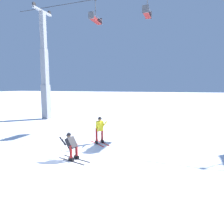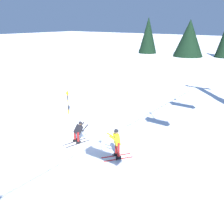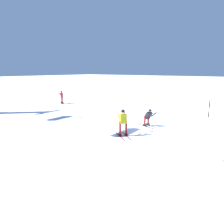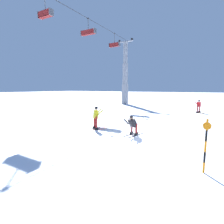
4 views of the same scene
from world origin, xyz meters
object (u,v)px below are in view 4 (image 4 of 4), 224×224
object	(u,v)px
skier_distant_downhill	(96,116)
chairlift_seat_second	(45,13)
chairlift_seat_middle	(88,32)
skier_carving_main	(132,124)
chairlift_seat_fourth	(114,45)
lift_tower_far	(125,78)
skier_distant_uphill	(199,105)
trail_marker_pole	(206,144)

from	to	relation	value
skier_distant_downhill	chairlift_seat_second	bearing A→B (deg)	77.35
chairlift_seat_second	chairlift_seat_middle	bearing A→B (deg)	0.00
skier_carving_main	chairlift_seat_fourth	xyz separation A→B (m)	(15.44, 10.03, 9.45)
lift_tower_far	chairlift_seat_second	bearing A→B (deg)	-180.00
lift_tower_far	chairlift_seat_middle	size ratio (longest dim) A/B	5.58
lift_tower_far	chairlift_seat_fourth	bearing A→B (deg)	-180.00
chairlift_seat_fourth	skier_distant_downhill	distance (m)	19.10
skier_carving_main	skier_distant_uphill	size ratio (longest dim) A/B	1.00
skier_carving_main	trail_marker_pole	size ratio (longest dim) A/B	0.91
skier_carving_main	skier_distant_uphill	world-z (taller)	skier_distant_uphill
chairlift_seat_second	chairlift_seat_fourth	xyz separation A→B (m)	(13.66, 0.00, 0.01)
skier_distant_uphill	lift_tower_far	bearing A→B (deg)	65.80
trail_marker_pole	skier_distant_downhill	bearing A→B (deg)	64.41
chairlift_seat_second	skier_distant_downhill	xyz separation A→B (m)	(-1.56, -6.95, -9.19)
skier_distant_uphill	trail_marker_pole	bearing A→B (deg)	-176.18
chairlift_seat_second	chairlift_seat_fourth	world-z (taller)	same
chairlift_seat_second	chairlift_seat_middle	xyz separation A→B (m)	(6.67, 0.00, 0.08)
trail_marker_pole	skier_distant_uphill	world-z (taller)	trail_marker_pole
skier_carving_main	chairlift_seat_middle	world-z (taller)	chairlift_seat_middle
skier_distant_downhill	skier_carving_main	bearing A→B (deg)	-94.05
lift_tower_far	skier_carving_main	bearing A→B (deg)	-153.04
skier_carving_main	chairlift_seat_middle	size ratio (longest dim) A/B	0.84
trail_marker_pole	skier_distant_downhill	world-z (taller)	trail_marker_pole
chairlift_seat_fourth	trail_marker_pole	xyz separation A→B (m)	(-18.73, -14.29, -9.14)
chairlift_seat_second	trail_marker_pole	size ratio (longest dim) A/B	1.08
lift_tower_far	skier_distant_uphill	size ratio (longest dim) A/B	6.67
chairlift_seat_middle	skier_carving_main	bearing A→B (deg)	-130.12
chairlift_seat_middle	skier_distant_downhill	size ratio (longest dim) A/B	1.23
trail_marker_pole	lift_tower_far	bearing A→B (deg)	31.84
chairlift_seat_second	trail_marker_pole	xyz separation A→B (m)	(-5.07, -14.29, -9.12)
skier_carving_main	chairlift_seat_middle	xyz separation A→B (m)	(8.45, 10.03, 9.53)
skier_distant_downhill	skier_distant_uphill	bearing A→B (deg)	-24.49
chairlift_seat_second	chairlift_seat_fourth	size ratio (longest dim) A/B	1.01
trail_marker_pole	chairlift_seat_middle	bearing A→B (deg)	50.58
skier_distant_uphill	skier_carving_main	bearing A→B (deg)	167.28
lift_tower_far	chairlift_seat_fourth	xyz separation A→B (m)	(-4.28, -0.00, 5.23)
chairlift_seat_middle	skier_distant_uphill	xyz separation A→B (m)	(5.36, -13.14, -9.35)
lift_tower_far	chairlift_seat_fourth	size ratio (longest dim) A/B	5.66
chairlift_seat_middle	chairlift_seat_fourth	distance (m)	6.99
trail_marker_pole	chairlift_seat_fourth	bearing A→B (deg)	37.33
skier_distant_uphill	skier_distant_downhill	bearing A→B (deg)	155.51
lift_tower_far	trail_marker_pole	size ratio (longest dim) A/B	6.02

